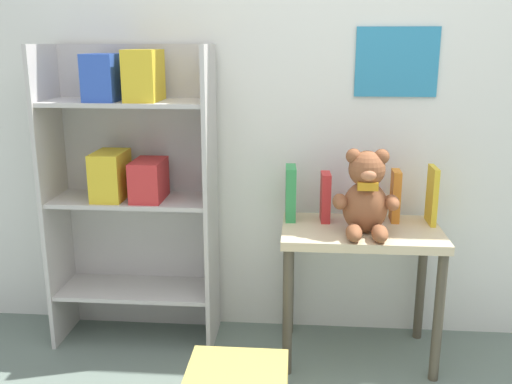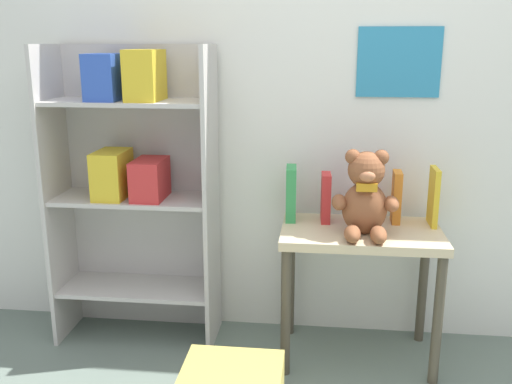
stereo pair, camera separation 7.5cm
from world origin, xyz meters
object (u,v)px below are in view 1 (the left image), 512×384
(bookshelf_side, at_px, (133,174))
(book_standing_orange, at_px, (395,196))
(display_table, at_px, (360,250))
(book_standing_green, at_px, (291,193))
(book_standing_purple, at_px, (361,195))
(book_standing_red, at_px, (325,197))
(teddy_bear, at_px, (366,196))
(book_standing_yellow, at_px, (432,195))

(bookshelf_side, distance_m, book_standing_orange, 1.13)
(book_standing_orange, bearing_deg, display_table, -139.94)
(book_standing_green, xyz_separation_m, book_standing_orange, (0.44, 0.01, -0.01))
(display_table, xyz_separation_m, book_standing_green, (-0.29, 0.11, 0.21))
(book_standing_green, distance_m, book_standing_purple, 0.30)
(book_standing_green, xyz_separation_m, book_standing_red, (0.15, -0.01, -0.01))
(bookshelf_side, relative_size, book_standing_green, 5.67)
(display_table, bearing_deg, bookshelf_side, 173.72)
(book_standing_orange, bearing_deg, book_standing_purple, -169.76)
(teddy_bear, xyz_separation_m, book_standing_yellow, (0.29, 0.16, -0.03))
(book_standing_green, bearing_deg, book_standing_red, -7.84)
(book_standing_green, distance_m, book_standing_yellow, 0.59)
(bookshelf_side, xyz_separation_m, book_standing_yellow, (1.28, -0.01, -0.06))
(bookshelf_side, height_order, book_standing_purple, bookshelf_side)
(teddy_bear, xyz_separation_m, book_standing_red, (-0.15, 0.16, -0.05))
(book_standing_purple, distance_m, book_standing_yellow, 0.30)
(book_standing_red, distance_m, book_standing_orange, 0.30)
(bookshelf_side, distance_m, book_standing_purple, 0.98)
(book_standing_green, relative_size, book_standing_orange, 1.05)
(book_standing_yellow, bearing_deg, book_standing_red, -179.36)
(display_table, distance_m, book_standing_purple, 0.23)
(display_table, relative_size, book_standing_red, 3.12)
(bookshelf_side, relative_size, book_standing_yellow, 5.41)
(teddy_bear, bearing_deg, book_standing_yellow, 28.91)
(display_table, relative_size, teddy_bear, 1.91)
(bookshelf_side, height_order, book_standing_orange, bookshelf_side)
(book_standing_purple, xyz_separation_m, book_standing_yellow, (0.29, 0.00, 0.01))
(display_table, bearing_deg, book_standing_green, 160.29)
(display_table, xyz_separation_m, teddy_bear, (0.00, -0.06, 0.25))
(teddy_bear, relative_size, book_standing_yellow, 1.41)
(book_standing_red, xyz_separation_m, book_standing_orange, (0.29, 0.02, 0.01))
(bookshelf_side, relative_size, teddy_bear, 3.84)
(book_standing_purple, relative_size, book_standing_yellow, 0.96)
(bookshelf_side, distance_m, teddy_bear, 1.00)
(book_standing_purple, bearing_deg, book_standing_yellow, 3.34)
(display_table, height_order, book_standing_yellow, book_standing_yellow)
(display_table, distance_m, book_standing_red, 0.26)
(book_standing_purple, bearing_deg, book_standing_green, -179.32)
(bookshelf_side, relative_size, book_standing_purple, 5.66)
(book_standing_red, bearing_deg, teddy_bear, -48.36)
(book_standing_green, height_order, book_standing_red, book_standing_green)
(teddy_bear, height_order, book_standing_purple, teddy_bear)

